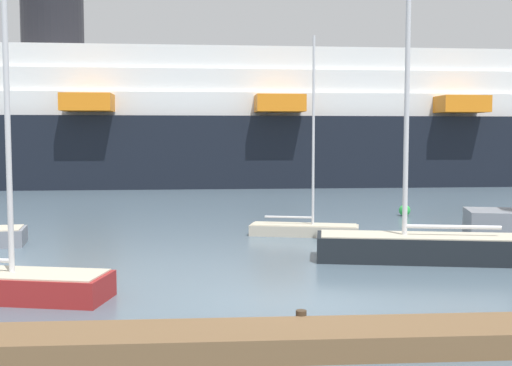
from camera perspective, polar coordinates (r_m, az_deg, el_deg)
ground_plane at (r=17.02m, az=2.73°, el=-10.97°), size 600.00×600.00×0.00m
dock_pier at (r=13.32m, az=4.73°, el=-14.17°), size 23.78×1.80×0.63m
sailboat_0 at (r=23.16m, az=14.97°, el=-5.47°), size 7.69×3.23×11.33m
sailboat_1 at (r=28.22m, az=4.48°, el=-4.02°), size 5.06×2.42×8.96m
channel_buoy_0 at (r=36.02m, az=13.55°, el=-2.45°), size 0.64×0.64×1.56m
cruise_ship at (r=61.21m, az=0.99°, el=5.46°), size 114.79×19.85×18.20m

